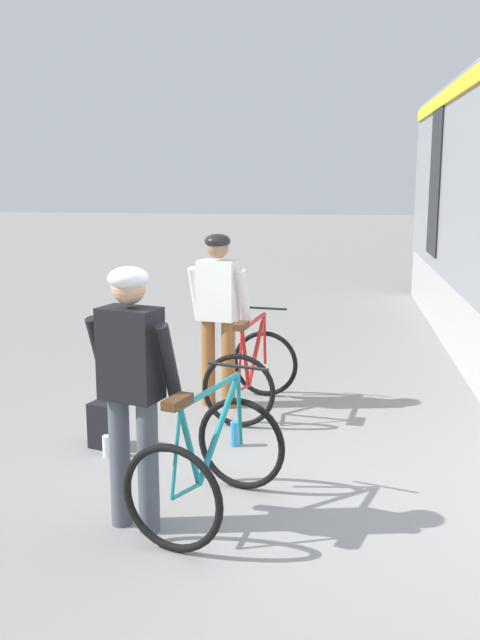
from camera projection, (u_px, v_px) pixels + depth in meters
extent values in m
plane|color=gray|center=(296.00, 491.00, 5.37)|extent=(80.00, 80.00, 0.00)
cube|color=black|center=(435.00, 181.00, 11.08)|extent=(0.03, 1.10, 2.29)
cylinder|color=#935B2D|center=(208.00, 362.00, 7.32)|extent=(0.14, 0.14, 0.90)
cylinder|color=#935B2D|center=(228.00, 364.00, 7.25)|extent=(0.14, 0.14, 0.90)
cube|color=white|center=(218.00, 290.00, 7.14)|extent=(0.42, 0.32, 0.60)
cylinder|color=white|center=(196.00, 293.00, 7.27)|extent=(0.14, 0.27, 0.56)
cylinder|color=white|center=(244.00, 296.00, 7.09)|extent=(0.14, 0.27, 0.56)
sphere|color=#9E7051|center=(218.00, 247.00, 7.05)|extent=(0.22, 0.22, 0.22)
ellipsoid|color=black|center=(218.00, 241.00, 7.04)|extent=(0.31, 0.32, 0.14)
cylinder|color=#4C515B|center=(120.00, 461.00, 4.78)|extent=(0.14, 0.14, 0.90)
cylinder|color=#4C515B|center=(148.00, 467.00, 4.69)|extent=(0.14, 0.14, 0.90)
cube|color=black|center=(131.00, 354.00, 4.59)|extent=(0.43, 0.34, 0.60)
cylinder|color=black|center=(101.00, 356.00, 4.74)|extent=(0.16, 0.27, 0.56)
cylinder|color=black|center=(169.00, 364.00, 4.52)|extent=(0.16, 0.27, 0.56)
sphere|color=tan|center=(129.00, 287.00, 4.50)|extent=(0.22, 0.22, 0.22)
ellipsoid|color=white|center=(128.00, 278.00, 4.49)|extent=(0.32, 0.34, 0.14)
torus|color=black|center=(265.00, 364.00, 7.64)|extent=(0.71, 0.16, 0.71)
torus|color=black|center=(238.00, 391.00, 6.68)|extent=(0.71, 0.16, 0.71)
cylinder|color=red|center=(257.00, 349.00, 7.25)|extent=(0.14, 0.64, 0.63)
cylinder|color=red|center=(254.00, 322.00, 7.08)|extent=(0.17, 0.85, 0.04)
cylinder|color=red|center=(245.00, 359.00, 6.85)|extent=(0.08, 0.28, 0.62)
cylinder|color=red|center=(244.00, 388.00, 6.85)|extent=(0.08, 0.36, 0.08)
cylinder|color=red|center=(240.00, 360.00, 6.68)|extent=(0.05, 0.15, 0.56)
cylinder|color=red|center=(265.00, 339.00, 7.56)|extent=(0.04, 0.09, 0.55)
cylinder|color=black|center=(264.00, 308.00, 7.47)|extent=(0.48, 0.10, 0.02)
cube|color=#4C2D19|center=(241.00, 326.00, 6.64)|extent=(0.13, 0.25, 0.06)
torus|color=black|center=(241.00, 444.00, 5.35)|extent=(0.69, 0.26, 0.71)
torus|color=black|center=(172.00, 498.00, 4.44)|extent=(0.69, 0.26, 0.71)
cylinder|color=#197A7F|center=(219.00, 427.00, 4.98)|extent=(0.23, 0.63, 0.63)
cylinder|color=#197A7F|center=(211.00, 390.00, 4.82)|extent=(0.29, 0.82, 0.04)
cylinder|color=#197A7F|center=(190.00, 448.00, 4.60)|extent=(0.12, 0.27, 0.62)
cylinder|color=#197A7F|center=(186.00, 491.00, 4.60)|extent=(0.13, 0.35, 0.08)
cylinder|color=#197A7F|center=(176.00, 453.00, 4.44)|extent=(0.07, 0.14, 0.56)
cylinder|color=#197A7F|center=(239.00, 410.00, 5.27)|extent=(0.05, 0.09, 0.55)
cylinder|color=black|center=(238.00, 366.00, 5.18)|extent=(0.47, 0.17, 0.02)
cube|color=#4C2D19|center=(178.00, 402.00, 4.40)|extent=(0.17, 0.26, 0.06)
cube|color=black|center=(106.00, 425.00, 6.19)|extent=(0.32, 0.26, 0.40)
cylinder|color=#338CCC|center=(234.00, 434.00, 6.25)|extent=(0.07, 0.07, 0.22)
cylinder|color=silver|center=(107.00, 446.00, 6.01)|extent=(0.08, 0.08, 0.18)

